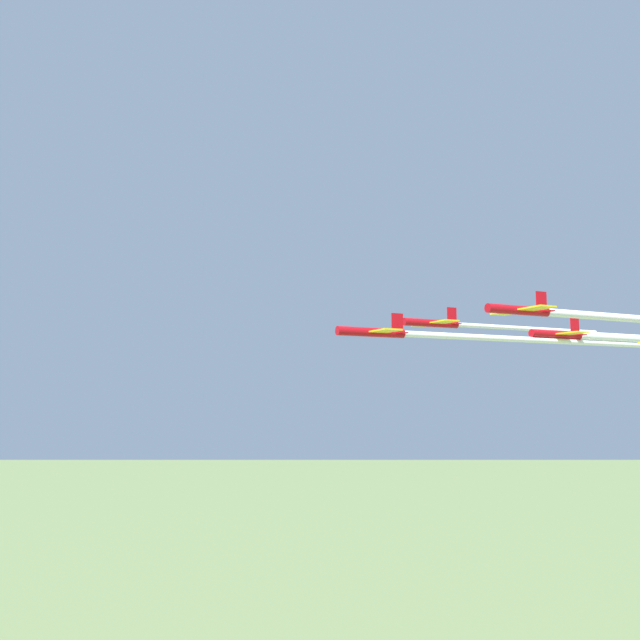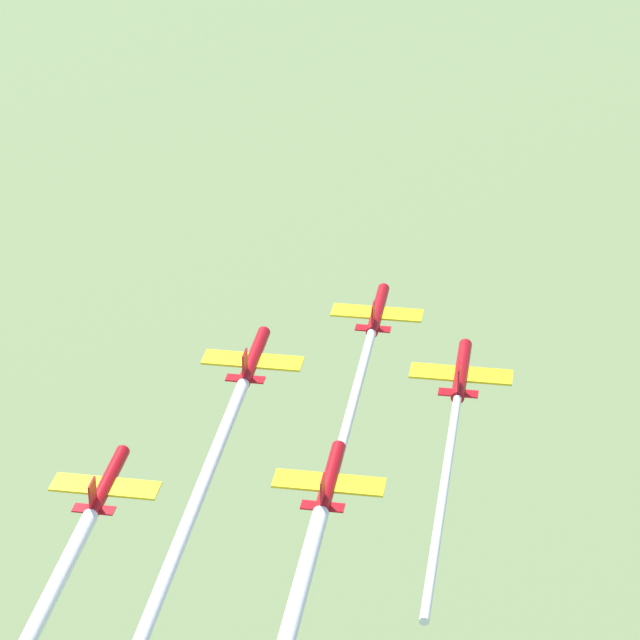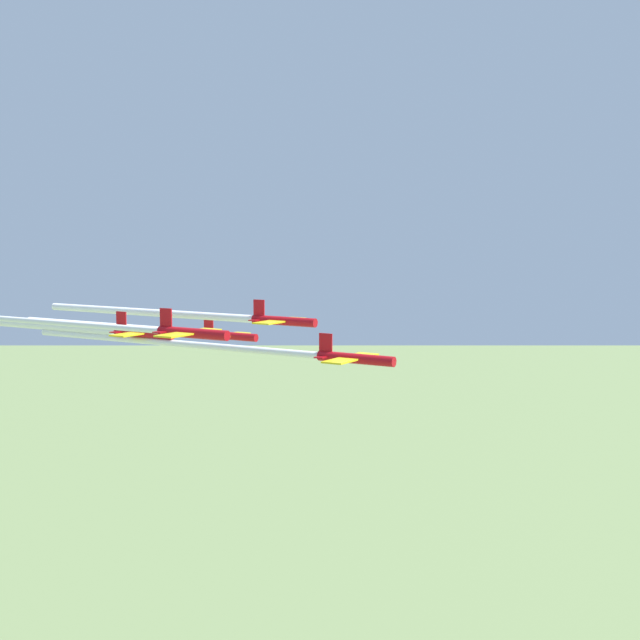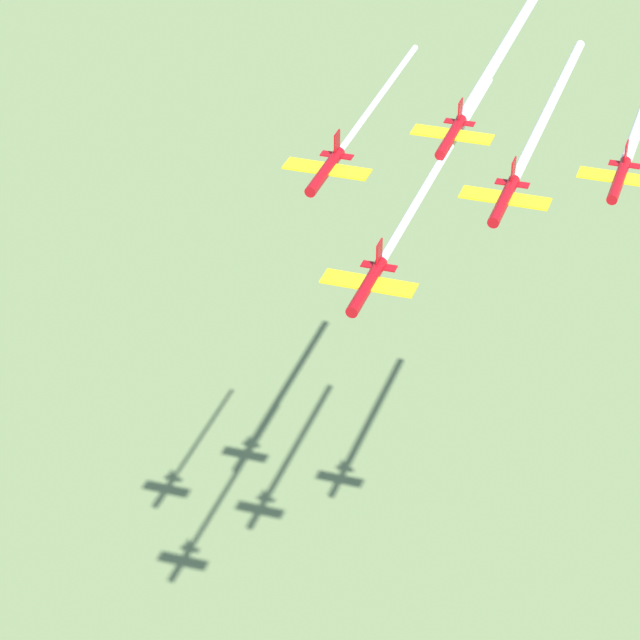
{
  "view_description": "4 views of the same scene",
  "coord_description": "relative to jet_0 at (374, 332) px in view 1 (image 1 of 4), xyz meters",
  "views": [
    {
      "loc": [
        53.11,
        23.93,
        106.08
      ],
      "look_at": [
        16.5,
        -54.91,
        116.33
      ],
      "focal_mm": 35.0,
      "sensor_mm": 36.0,
      "label": 1
    },
    {
      "loc": [
        -130.82,
        -66.76,
        188.55
      ],
      "look_at": [
        12.25,
        -43.67,
        112.01
      ],
      "focal_mm": 85.0,
      "sensor_mm": 36.0,
      "label": 2
    },
    {
      "loc": [
        62.87,
        -143.73,
        130.04
      ],
      "look_at": [
        8.66,
        -54.57,
        119.39
      ],
      "focal_mm": 50.0,
      "sensor_mm": 36.0,
      "label": 3
    },
    {
      "loc": [
        135.34,
        -13.22,
        192.63
      ],
      "look_at": [
        15.66,
        -53.5,
        112.54
      ],
      "focal_mm": 85.0,
      "sensor_mm": 36.0,
      "label": 4
    }
  ],
  "objects": [
    {
      "name": "jet_4",
      "position": [
        -34.05,
        -0.14,
        1.08
      ],
      "size": [
        10.36,
        9.68,
        3.48
      ],
      "rotation": [
        0.0,
        0.0,
        4.72
      ],
      "color": "#B20C14"
    },
    {
      "name": "jet_2",
      "position": [
        -16.98,
        -10.09,
        3.09
      ],
      "size": [
        10.36,
        9.68,
        3.48
      ],
      "rotation": [
        0.0,
        0.0,
        4.72
      ],
      "color": "#B20C14"
    },
    {
      "name": "jet_0",
      "position": [
        0.0,
        0.0,
        0.0
      ],
      "size": [
        10.36,
        9.68,
        3.48
      ],
      "rotation": [
        0.0,
        0.0,
        4.72
      ],
      "color": "#B20C14"
    },
    {
      "name": "smoke_trail_2",
      "position": [
        -37.88,
        -10.17,
        3.04
      ],
      "size": [
        32.26,
        0.89,
        0.76
      ],
      "rotation": [
        0.0,
        0.0,
        4.72
      ],
      "color": "white"
    },
    {
      "name": "jet_1",
      "position": [
        -17.07,
        9.94,
        2.8
      ],
      "size": [
        10.36,
        9.68,
        3.48
      ],
      "rotation": [
        0.0,
        0.0,
        4.72
      ],
      "color": "#B20C14"
    },
    {
      "name": "smoke_trail_0",
      "position": [
        -29.34,
        -0.12,
        -0.05
      ],
      "size": [
        49.16,
        1.12,
        0.91
      ],
      "rotation": [
        0.0,
        0.0,
        4.72
      ],
      "color": "white"
    }
  ]
}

